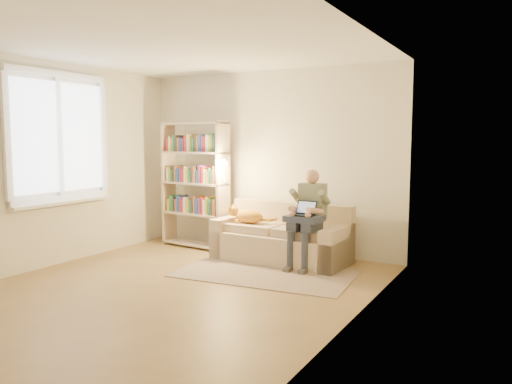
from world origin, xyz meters
The scene contains 13 objects.
floor centered at (0.00, 0.00, 0.00)m, with size 4.50×4.50×0.00m, color olive.
ceiling centered at (0.00, 0.00, 2.60)m, with size 4.00×4.50×0.02m, color white.
wall_left centered at (-2.00, 0.00, 1.30)m, with size 0.02×4.50×2.60m, color silver.
wall_right centered at (2.00, 0.00, 1.30)m, with size 0.02×4.50×2.60m, color silver.
wall_back centered at (0.00, 2.25, 1.30)m, with size 4.00×0.02×2.60m, color silver.
window centered at (-1.95, 0.20, 1.38)m, with size 0.12×1.52×1.69m.
sofa centered at (0.46, 1.74, 0.28)m, with size 1.82×0.88×0.76m.
person centered at (0.90, 1.58, 0.70)m, with size 0.35×0.55×1.24m.
cat centered at (0.02, 1.64, 0.58)m, with size 0.63×0.23×0.23m.
blanket centered at (0.83, 1.48, 0.64)m, with size 0.43×0.35×0.08m, color #2A3249.
laptop centered at (0.83, 1.49, 0.73)m, with size 0.26×0.24×0.21m.
bookshelf centered at (-1.04, 1.84, 1.04)m, with size 1.25×0.46×1.88m.
rug centered at (0.58, 1.04, 0.01)m, with size 2.10×1.24×0.01m, color gray.
Camera 1 is at (3.37, -4.17, 1.62)m, focal length 35.00 mm.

